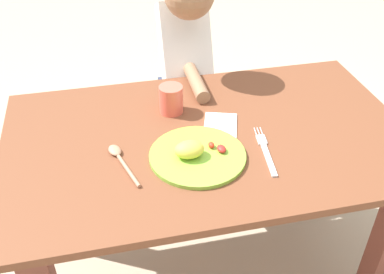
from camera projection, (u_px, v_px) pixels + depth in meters
The scene contains 8 objects.
ground_plane at pixel (205, 271), 1.76m from camera, with size 8.00×8.00×0.00m, color tan.
dining_table at pixel (208, 170), 1.45m from camera, with size 1.24×0.75×0.67m.
plate at pixel (196, 154), 1.27m from camera, with size 0.28×0.28×0.06m.
fork at pixel (266, 151), 1.29m from camera, with size 0.05×0.23×0.01m.
spoon at pixel (120, 158), 1.26m from camera, with size 0.08×0.20×0.02m.
drinking_cup at pixel (171, 99), 1.44m from camera, with size 0.08×0.08×0.09m, color #F2604F.
person at pixel (185, 80), 1.79m from camera, with size 0.18×0.44×1.06m.
napkin at pixel (220, 125), 1.40m from camera, with size 0.10×0.14×0.00m, color white.
Camera 1 is at (-0.29, -1.07, 1.47)m, focal length 41.76 mm.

